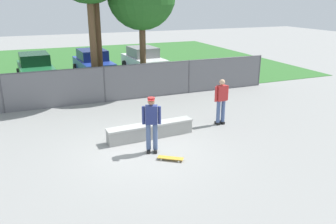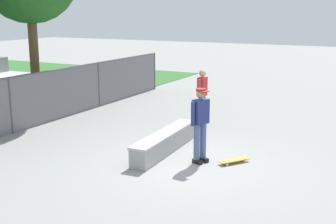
{
  "view_description": "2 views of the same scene",
  "coord_description": "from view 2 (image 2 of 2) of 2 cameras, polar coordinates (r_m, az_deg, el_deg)",
  "views": [
    {
      "loc": [
        -3.04,
        -9.62,
        4.73
      ],
      "look_at": [
        1.15,
        0.73,
        0.96
      ],
      "focal_mm": 36.06,
      "sensor_mm": 36.0,
      "label": 1
    },
    {
      "loc": [
        -9.3,
        -4.28,
        3.63
      ],
      "look_at": [
        0.04,
        0.59,
        1.22
      ],
      "focal_mm": 47.3,
      "sensor_mm": 36.0,
      "label": 2
    }
  ],
  "objects": [
    {
      "name": "bystander",
      "position": [
        14.23,
        4.42,
        2.22
      ],
      "size": [
        0.6,
        0.28,
        1.82
      ],
      "color": "black",
      "rests_on": "ground"
    },
    {
      "name": "skateboard",
      "position": [
        10.98,
        8.52,
        -6.17
      ],
      "size": [
        0.77,
        0.62,
        0.09
      ],
      "color": "gold",
      "rests_on": "ground"
    },
    {
      "name": "ground_plane",
      "position": [
        10.86,
        2.68,
        -6.65
      ],
      "size": [
        80.0,
        80.0,
        0.0
      ],
      "primitive_type": "plane",
      "color": "gray"
    },
    {
      "name": "chainlink_fence",
      "position": [
        14.05,
        -19.66,
        1.11
      ],
      "size": [
        17.75,
        0.07,
        1.73
      ],
      "color": "#4C4C51",
      "rests_on": "ground"
    },
    {
      "name": "skateboarder",
      "position": [
        10.68,
        4.19,
        -1.24
      ],
      "size": [
        0.57,
        0.38,
        1.84
      ],
      "color": "black",
      "rests_on": "ground"
    },
    {
      "name": "concrete_ledge",
      "position": [
        11.66,
        -0.36,
        -3.88
      ],
      "size": [
        3.19,
        0.64,
        0.53
      ],
      "color": "#999993",
      "rests_on": "ground"
    }
  ]
}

